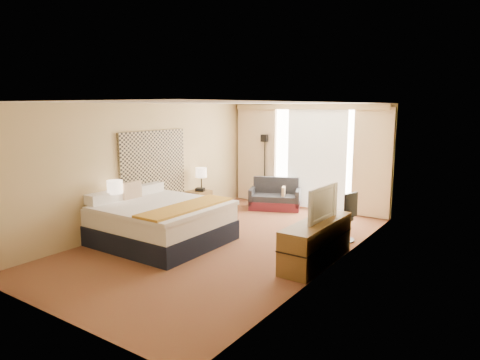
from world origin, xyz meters
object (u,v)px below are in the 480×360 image
Objects in this scene: nightstand_right at (199,202)px; lamp_left at (115,188)px; desk_chair at (345,219)px; lamp_right at (201,173)px; television at (318,203)px; bed at (160,222)px; media_dresser at (316,242)px; loveseat at (275,199)px; nightstand_left at (115,226)px; floor_lamp at (265,155)px.

nightstand_right is 2.59m from lamp_left.
desk_chair is 1.72× the size of lamp_right.
television is (3.62, 1.15, -0.04)m from lamp_left.
television is (2.84, 0.77, 0.59)m from bed.
nightstand_right is at bearing 72.23° from television.
bed is (0.81, -2.10, 0.12)m from nightstand_right.
loveseat is (-2.42, 2.88, -0.10)m from media_dresser.
lamp_right is (-0.75, 2.14, 0.58)m from bed.
lamp_left reaches higher than lamp_right.
media_dresser is (3.70, 1.05, 0.07)m from nightstand_left.
nightstand_left is 0.91m from bed.
lamp_left reaches higher than bed.
bed reaches higher than nightstand_left.
nightstand_right is at bearing 111.05° from bed.
lamp_left is 1.10× the size of lamp_right.
television is at bearing 17.70° from nightstand_left.
lamp_left is at bearing 109.85° from television.
desk_chair is 1.36m from television.
nightstand_right is 3.97m from media_dresser.
nightstand_left is at bearing 110.02° from television.
desk_chair is at bearing 91.30° from media_dresser.
bed is 3.57m from loveseat.
television reaches higher than bed.
nightstand_left is at bearing -131.44° from loveseat.
media_dresser is 0.99× the size of floor_lamp.
nightstand_right is at bearing 158.60° from media_dresser.
media_dresser is 3.76m from loveseat.
floor_lamp reaches higher than lamp_left.
loveseat is at bearing -36.50° from floor_lamp.
bed is at bearing -88.72° from floor_lamp.
nightstand_left is at bearing -91.30° from lamp_right.
lamp_right is at bearing -154.78° from loveseat.
lamp_left is (-3.64, -2.39, 0.60)m from desk_chair.
floor_lamp is (0.72, 4.35, 1.01)m from nightstand_left.
media_dresser is at bearing 15.84° from nightstand_left.
nightstand_right is at bearing 90.00° from nightstand_left.
bed is 1.59× the size of loveseat.
nightstand_left is 1.00× the size of nightstand_right.
television reaches higher than loveseat.
floor_lamp is at bearing 161.47° from desk_chair.
television reaches higher than media_dresser.
media_dresser is 3.99m from lamp_right.
bed is 1.22× the size of floor_lamp.
television is (2.37, -2.77, 0.73)m from loveseat.
floor_lamp is at bearing 80.60° from nightstand_left.
television is at bearing 17.54° from lamp_left.
nightstand_right is at bearing -111.27° from floor_lamp.
television is at bearing -20.09° from nightstand_right.
nightstand_right is at bearing 90.59° from lamp_left.
bed is 2.35m from lamp_right.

